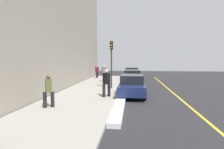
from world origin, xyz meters
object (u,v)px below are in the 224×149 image
parked_car_black (131,73)px  traffic_light_pole (111,56)px  pedestrian_burgundy_coat (97,71)px  pedestrian_black_coat (106,82)px  parked_car_green (132,77)px  pedestrian_olive_coat (48,90)px  pedestrian_grey_coat (104,73)px  parked_car_navy (132,85)px

parked_car_black → traffic_light_pole: (8.96, -1.66, 2.13)m
pedestrian_burgundy_coat → pedestrian_black_coat: pedestrian_black_coat is taller
parked_car_green → pedestrian_black_coat: pedestrian_black_coat is taller
pedestrian_burgundy_coat → pedestrian_black_coat: 12.44m
parked_car_green → pedestrian_burgundy_coat: pedestrian_burgundy_coat is taller
parked_car_black → traffic_light_pole: traffic_light_pole is taller
traffic_light_pole → pedestrian_black_coat: bearing=1.3°
parked_car_black → pedestrian_olive_coat: bearing=-15.0°
parked_car_black → pedestrian_burgundy_coat: pedestrian_burgundy_coat is taller
pedestrian_olive_coat → pedestrian_grey_coat: bearing=173.9°
parked_car_black → pedestrian_black_coat: size_ratio=2.36×
parked_car_navy → pedestrian_olive_coat: (4.26, -4.28, 0.31)m
parked_car_navy → pedestrian_burgundy_coat: (-10.85, -4.67, 0.28)m
pedestrian_black_coat → pedestrian_burgundy_coat: bearing=-166.1°
pedestrian_burgundy_coat → pedestrian_black_coat: size_ratio=0.91×
pedestrian_grey_coat → traffic_light_pole: (4.55, 1.32, 1.76)m
parked_car_green → parked_car_navy: same height
pedestrian_black_coat → pedestrian_olive_coat: 4.00m
parked_car_black → traffic_light_pole: 9.36m
traffic_light_pole → pedestrian_olive_coat: bearing=-20.7°
pedestrian_grey_coat → pedestrian_olive_coat: size_ratio=1.07×
parked_car_black → pedestrian_black_coat: (12.58, -1.58, 0.36)m
parked_car_green → pedestrian_grey_coat: (-1.13, -3.11, 0.37)m
parked_car_green → pedestrian_black_coat: (7.05, -1.70, 0.36)m
pedestrian_burgundy_coat → pedestrian_olive_coat: size_ratio=0.96×
parked_car_green → pedestrian_olive_coat: size_ratio=2.69×
pedestrian_grey_coat → pedestrian_olive_coat: 11.28m
pedestrian_black_coat → pedestrian_olive_coat: (3.04, -2.60, -0.05)m
parked_car_black → pedestrian_grey_coat: pedestrian_grey_coat is taller
parked_car_green → pedestrian_black_coat: 7.26m
parked_car_green → pedestrian_burgundy_coat: size_ratio=2.80×
parked_car_black → pedestrian_black_coat: bearing=-7.1°
pedestrian_grey_coat → traffic_light_pole: traffic_light_pole is taller
parked_car_black → pedestrian_burgundy_coat: (0.51, -4.56, 0.27)m
pedestrian_burgundy_coat → traffic_light_pole: 9.13m
parked_car_black → pedestrian_grey_coat: size_ratio=2.33×
pedestrian_grey_coat → pedestrian_olive_coat: pedestrian_grey_coat is taller
pedestrian_olive_coat → traffic_light_pole: (-6.66, 2.52, 1.82)m
parked_car_navy → pedestrian_black_coat: pedestrian_black_coat is taller
pedestrian_grey_coat → pedestrian_black_coat: 8.29m
parked_car_green → pedestrian_burgundy_coat: (-5.03, -4.69, 0.27)m
parked_car_navy → parked_car_black: bearing=-179.5°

